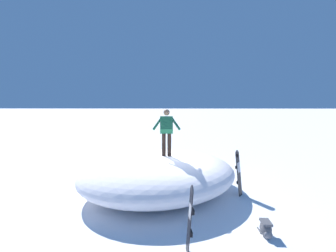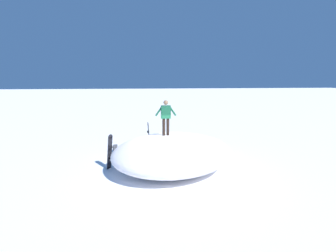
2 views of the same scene
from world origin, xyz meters
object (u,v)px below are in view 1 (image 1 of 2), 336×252
object	(u,v)px
snowboarder_standing	(167,129)
backpack_near	(266,229)
snowboard_primary_upright	(190,218)
snowboard_secondary_upright	(238,172)

from	to	relation	value
snowboarder_standing	backpack_near	size ratio (longest dim) A/B	2.54
snowboarder_standing	snowboard_primary_upright	distance (m)	3.78
snowboard_primary_upright	snowboard_secondary_upright	size ratio (longest dim) A/B	0.94
snowboarder_standing	snowboard_primary_upright	world-z (taller)	snowboarder_standing
snowboard_secondary_upright	backpack_near	world-z (taller)	snowboard_secondary_upright
snowboard_secondary_upright	backpack_near	bearing A→B (deg)	179.03
snowboard_primary_upright	backpack_near	size ratio (longest dim) A/B	2.40
snowboard_primary_upright	backpack_near	bearing A→B (deg)	-71.04
snowboarder_standing	snowboard_primary_upright	xyz separation A→B (m)	(-3.34, -0.60, -1.66)
snowboarder_standing	backpack_near	world-z (taller)	snowboarder_standing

